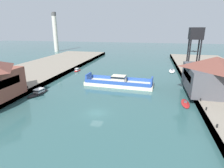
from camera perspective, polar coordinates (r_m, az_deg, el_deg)
The scene contains 16 objects.
ground_plane at distance 40.14m, azimuth -4.86°, elevation -9.02°, with size 400.00×400.00×0.00m, color #335B5B.
quay_left at distance 73.65m, azimuth -27.28°, elevation 1.88°, with size 28.00×140.00×1.45m.
chain_ferry at distance 58.06m, azimuth 2.09°, elevation 0.45°, with size 21.81×7.23×3.30m.
moored_boat_near_left at distance 54.78m, azimuth -21.95°, elevation -2.38°, with size 3.67×7.77×1.45m.
moored_boat_near_right at distance 79.47m, azimuth -10.76°, elevation 4.30°, with size 2.09×4.97×1.25m.
moored_boat_mid_left at distance 47.73m, azimuth 21.83°, elevation -5.62°, with size 1.99×5.93×0.88m.
moored_boat_mid_right at distance 81.36m, azimuth 18.16°, elevation 3.89°, with size 3.43×8.27×0.98m.
warehouse_shed at distance 55.14m, azimuth 29.21°, elevation 2.74°, with size 13.41×16.71×9.15m.
crane_tower at distance 62.62m, azimuth 24.57°, elevation 12.88°, with size 3.86×3.86×16.33m.
bollard_right_fore at distance 36.31m, azimuth 29.94°, elevation -11.14°, with size 0.32×0.32×0.71m.
bollard_left_mid at distance 52.30m, azimuth -28.27°, elevation -2.60°, with size 0.32×0.32×0.71m.
bollard_right_mid at distance 42.43m, azimuth 27.30°, elevation -6.77°, with size 0.32×0.32×0.71m.
bollard_left_aft at distance 56.23m, azimuth -24.77°, elevation -0.84°, with size 0.32×0.32×0.71m.
bollard_right_aft at distance 46.93m, azimuth 25.88°, elevation -4.36°, with size 0.32×0.32×0.71m.
smokestack_distant_a at distance 152.37m, azimuth -17.20°, elevation 15.55°, with size 3.00×3.00×29.00m.
smokestack_distant_b at distance 150.42m, azimuth -17.32°, elevation 15.35°, with size 3.39×3.39×28.11m.
Camera 1 is at (11.16, -34.31, 17.61)m, focal length 29.38 mm.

